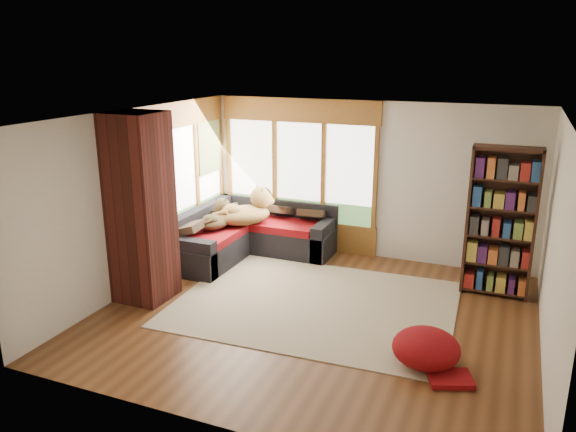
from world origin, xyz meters
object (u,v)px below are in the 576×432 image
Objects in this scene: brick_chimney at (141,208)px; dog_tan at (248,209)px; sectional_sofa at (241,237)px; dog_brindle at (217,217)px; bookshelf at (501,223)px; area_rug at (315,303)px; pouf at (426,347)px.

dog_tan is at bearing 74.74° from brick_chimney.
sectional_sofa is 0.60m from dog_brindle.
brick_chimney reaches higher than bookshelf.
brick_chimney reaches higher than sectional_sofa.
bookshelf reaches higher than area_rug.
area_rug is (2.29, 0.68, -1.29)m from brick_chimney.
bookshelf reaches higher than dog_brindle.
brick_chimney reaches higher than dog_brindle.
sectional_sofa is 0.52m from dog_tan.
dog_tan reaches higher than area_rug.
sectional_sofa is at bearing -37.47° from dog_brindle.
sectional_sofa is 4.17m from bookshelf.
dog_brindle is at bearing 151.55° from pouf.
area_rug is 2.36m from dog_tan.
pouf is at bearing -119.18° from dog_brindle.
brick_chimney is 4.11m from pouf.
brick_chimney reaches higher than dog_tan.
bookshelf is 1.95× the size of dog_tan.
dog_brindle reaches higher than area_rug.
sectional_sofa is 2.93× the size of pouf.
dog_tan is (-3.97, 0.12, -0.26)m from bookshelf.
pouf is (1.66, -1.00, 0.21)m from area_rug.
bookshelf is 2.84× the size of pouf.
bookshelf is at bearing 75.51° from pouf.
dog_tan is (-3.38, 2.41, 0.59)m from pouf.
dog_brindle is at bearing 83.54° from brick_chimney.
bookshelf is at bearing -50.29° from dog_tan.
pouf is 4.19m from dog_tan.
area_rug is at bearing 16.52° from brick_chimney.
sectional_sofa is at bearing 143.40° from area_rug.
dog_brindle is (-0.25, -0.34, 0.43)m from sectional_sofa.
brick_chimney is 3.57× the size of dog_brindle.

